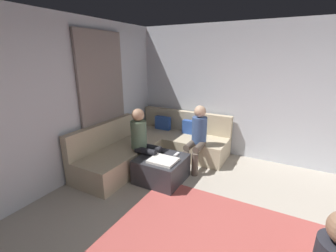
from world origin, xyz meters
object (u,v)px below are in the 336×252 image
Objects in this scene: sectional_couch at (155,146)px; person_on_couch_back at (197,135)px; person_on_couch_side at (143,139)px; coffee_mug at (156,149)px; ottoman at (161,169)px; game_remote at (177,154)px.

person_on_couch_back is (0.91, 0.06, 0.38)m from sectional_couch.
sectional_couch is 2.12× the size of person_on_couch_side.
coffee_mug is at bearing 121.34° from person_on_couch_side.
ottoman is at bearing -50.60° from sectional_couch.
sectional_couch reaches higher than coffee_mug.
person_on_couch_back is at bearing 3.47° from sectional_couch.
ottoman is 0.63× the size of person_on_couch_back.
ottoman is 0.38m from coffee_mug.
game_remote is 0.12× the size of person_on_couch_side.
ottoman is 0.63× the size of person_on_couch_side.
game_remote reaches higher than ottoman.
ottoman is at bearing 80.50° from person_on_couch_side.
coffee_mug is 0.40m from game_remote.
sectional_couch is 2.12× the size of person_on_couch_back.
person_on_couch_side is (-0.58, -0.15, 0.23)m from game_remote.
sectional_couch is 0.87m from ottoman.
coffee_mug is 0.08× the size of person_on_couch_side.
game_remote is at bearing 70.98° from person_on_couch_back.
sectional_couch is 26.84× the size of coffee_mug.
game_remote is (0.40, 0.04, -0.04)m from coffee_mug.
game_remote is 0.12× the size of person_on_couch_back.
coffee_mug is 0.29m from person_on_couch_side.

